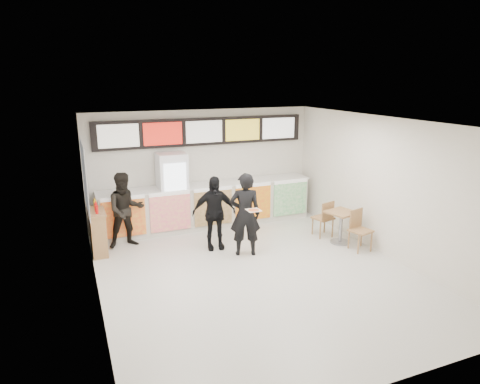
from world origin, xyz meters
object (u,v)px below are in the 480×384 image
customer_mid (214,213)px  cafe_table (341,221)px  service_counter (209,205)px  customer_main (245,214)px  drinks_fridge (173,193)px  condiment_ledge (98,231)px  customer_left (126,210)px

customer_mid → cafe_table: (2.86, -0.81, -0.31)m
service_counter → customer_main: bearing=-85.8°
service_counter → customer_mid: 1.55m
customer_main → service_counter: bearing=-67.6°
drinks_fridge → condiment_ledge: bearing=-157.8°
customer_main → customer_mid: size_ratio=1.09×
service_counter → condiment_ledge: bearing=-165.0°
customer_mid → customer_left: bearing=161.6°
customer_left → condiment_ledge: bearing=-169.9°
service_counter → customer_mid: (-0.36, -1.48, 0.27)m
service_counter → customer_mid: size_ratio=3.29×
drinks_fridge → cafe_table: drinks_fridge is taller
condiment_ledge → service_counter: bearing=15.0°
drinks_fridge → customer_main: size_ratio=1.08×
service_counter → customer_main: 2.10m
service_counter → drinks_fridge: size_ratio=2.78×
service_counter → condiment_ledge: (-2.82, -0.75, -0.07)m
customer_main → customer_mid: customer_main is taller
customer_main → customer_left: (-2.33, 1.47, -0.05)m
customer_left → condiment_ledge: size_ratio=1.49×
drinks_fridge → customer_left: 1.39m
drinks_fridge → condiment_ledge: size_ratio=1.71×
customer_main → cafe_table: 2.39m
customer_main → condiment_ledge: bearing=-5.6°
customer_mid → cafe_table: bearing=-8.3°
customer_left → condiment_ledge: 0.76m
drinks_fridge → customer_mid: size_ratio=1.18×
drinks_fridge → cafe_table: 4.17m
drinks_fridge → customer_main: bearing=-62.5°
customer_main → cafe_table: customer_main is taller
customer_left → customer_main: bearing=-35.9°
drinks_fridge → customer_mid: bearing=-69.0°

